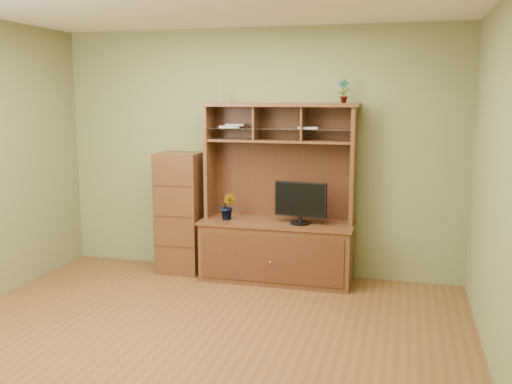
% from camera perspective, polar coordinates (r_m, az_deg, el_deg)
% --- Properties ---
extents(room, '(4.54, 4.04, 2.74)m').
position_cam_1_polar(room, '(4.44, -6.41, 1.52)').
color(room, brown).
rests_on(room, ground).
extents(media_hutch, '(1.66, 0.61, 1.90)m').
position_cam_1_polar(media_hutch, '(6.14, 2.16, -4.06)').
color(media_hutch, '#452513').
rests_on(media_hutch, room).
extents(monitor, '(0.55, 0.21, 0.44)m').
position_cam_1_polar(monitor, '(5.93, 4.47, -1.01)').
color(monitor, black).
rests_on(monitor, media_hutch).
extents(orchid_plant, '(0.17, 0.14, 0.30)m').
position_cam_1_polar(orchid_plant, '(6.14, -2.81, -1.43)').
color(orchid_plant, '#26521C').
rests_on(orchid_plant, media_hutch).
extents(top_plant, '(0.13, 0.10, 0.24)m').
position_cam_1_polar(top_plant, '(5.94, 8.74, 9.97)').
color(top_plant, '#2D6A25').
rests_on(top_plant, media_hutch).
extents(reed_diffuser, '(0.05, 0.05, 0.26)m').
position_cam_1_polar(reed_diffuser, '(6.22, -3.63, 9.85)').
color(reed_diffuser, silver).
rests_on(reed_diffuser, media_hutch).
extents(magazines, '(1.09, 0.21, 0.04)m').
position_cam_1_polar(magazines, '(6.11, 0.02, 6.58)').
color(magazines, '#A6A6AA').
rests_on(magazines, media_hutch).
extents(side_cabinet, '(0.48, 0.44, 1.35)m').
position_cam_1_polar(side_cabinet, '(6.47, -7.52, -2.04)').
color(side_cabinet, '#452513').
rests_on(side_cabinet, room).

